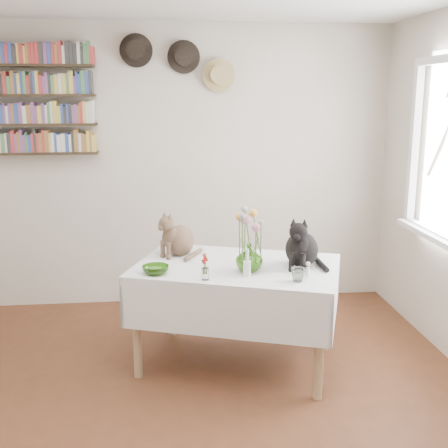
{
  "coord_description": "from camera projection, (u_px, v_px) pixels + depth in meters",
  "views": [
    {
      "loc": [
        -0.04,
        -2.78,
        1.88
      ],
      "look_at": [
        0.35,
        0.81,
        1.05
      ],
      "focal_mm": 45.0,
      "sensor_mm": 36.0,
      "label": 1
    }
  ],
  "objects": [
    {
      "name": "flower_bouquet",
      "position": [
        249.0,
        221.0,
        3.67
      ],
      "size": [
        0.17,
        0.13,
        0.39
      ],
      "color": "#4C7233",
      "rests_on": "flower_vase"
    },
    {
      "name": "tabby_cat",
      "position": [
        180.0,
        232.0,
        4.1
      ],
      "size": [
        0.36,
        0.35,
        0.34
      ],
      "primitive_type": null,
      "rotation": [
        0.0,
        0.0,
        -0.92
      ],
      "color": "brown",
      "rests_on": "dining_table"
    },
    {
      "name": "flower_vase",
      "position": [
        249.0,
        258.0,
        3.72
      ],
      "size": [
        0.24,
        0.24,
        0.19
      ],
      "primitive_type": "imported",
      "rotation": [
        0.0,
        0.0,
        -0.47
      ],
      "color": "#64AB30",
      "rests_on": "dining_table"
    },
    {
      "name": "green_bowl",
      "position": [
        156.0,
        270.0,
        3.68
      ],
      "size": [
        0.18,
        0.18,
        0.05
      ],
      "primitive_type": "imported",
      "rotation": [
        0.0,
        0.0,
        -0.06
      ],
      "color": "#64AB30",
      "rests_on": "dining_table"
    },
    {
      "name": "wall_hats",
      "position": [
        180.0,
        61.0,
        4.76
      ],
      "size": [
        0.98,
        0.09,
        0.48
      ],
      "color": "black",
      "rests_on": "room"
    },
    {
      "name": "porcelain_figurine",
      "position": [
        308.0,
        270.0,
        3.63
      ],
      "size": [
        0.05,
        0.05,
        0.1
      ],
      "color": "white",
      "rests_on": "dining_table"
    },
    {
      "name": "dining_table",
      "position": [
        237.0,
        290.0,
        3.92
      ],
      "size": [
        1.59,
        1.29,
        0.73
      ],
      "color": "white",
      "rests_on": "room"
    },
    {
      "name": "drinking_glass",
      "position": [
        298.0,
        275.0,
        3.52
      ],
      "size": [
        0.1,
        0.1,
        0.09
      ],
      "primitive_type": "imported",
      "rotation": [
        0.0,
        0.0,
        0.04
      ],
      "color": "white",
      "rests_on": "dining_table"
    },
    {
      "name": "berry_jar",
      "position": [
        205.0,
        267.0,
        3.55
      ],
      "size": [
        0.05,
        0.05,
        0.19
      ],
      "color": "white",
      "rests_on": "dining_table"
    },
    {
      "name": "room",
      "position": [
        173.0,
        223.0,
        2.84
      ],
      "size": [
        4.08,
        4.58,
        2.58
      ],
      "color": "brown",
      "rests_on": "ground"
    },
    {
      "name": "bookshelf_unit",
      "position": [
        35.0,
        100.0,
        4.68
      ],
      "size": [
        1.0,
        0.16,
        0.91
      ],
      "color": "#322617",
      "rests_on": "room"
    },
    {
      "name": "candlestick",
      "position": [
        247.0,
        267.0,
        3.62
      ],
      "size": [
        0.05,
        0.05,
        0.18
      ],
      "color": "white",
      "rests_on": "dining_table"
    },
    {
      "name": "black_cat",
      "position": [
        302.0,
        240.0,
        3.82
      ],
      "size": [
        0.35,
        0.38,
        0.36
      ],
      "primitive_type": null,
      "rotation": [
        0.0,
        0.0,
        -0.44
      ],
      "color": "black",
      "rests_on": "dining_table"
    }
  ]
}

